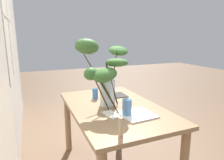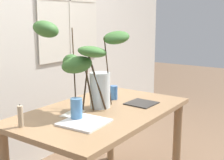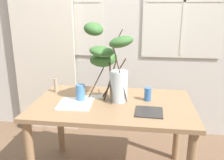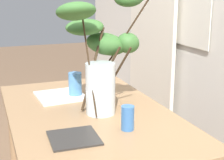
% 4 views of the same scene
% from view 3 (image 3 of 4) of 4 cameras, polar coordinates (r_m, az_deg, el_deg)
% --- Properties ---
extents(back_wall_with_windows, '(5.25, 0.14, 3.00)m').
position_cam_3_polar(back_wall_with_windows, '(2.84, 2.81, 16.82)').
color(back_wall_with_windows, beige).
rests_on(back_wall_with_windows, ground).
extents(curtain_sheer_side, '(0.76, 0.03, 2.48)m').
position_cam_3_polar(curtain_sheer_side, '(2.97, -16.34, 11.16)').
color(curtain_sheer_side, silver).
rests_on(curtain_sheer_side, ground).
extents(dining_table, '(1.33, 0.81, 0.73)m').
position_cam_3_polar(dining_table, '(2.08, 0.18, -8.30)').
color(dining_table, '#93704C').
rests_on(dining_table, ground).
extents(vase_with_branches, '(0.55, 0.64, 0.66)m').
position_cam_3_polar(vase_with_branches, '(2.04, -0.85, 4.57)').
color(vase_with_branches, silver).
rests_on(vase_with_branches, dining_table).
extents(drinking_glass_blue_left, '(0.08, 0.08, 0.15)m').
position_cam_3_polar(drinking_glass_blue_left, '(2.06, -7.50, -3.07)').
color(drinking_glass_blue_left, '#4C84BC').
rests_on(drinking_glass_blue_left, dining_table).
extents(drinking_glass_blue_right, '(0.06, 0.06, 0.11)m').
position_cam_3_polar(drinking_glass_blue_right, '(2.08, 8.50, -3.34)').
color(drinking_glass_blue_right, '#386BAD').
rests_on(drinking_glass_blue_right, dining_table).
extents(plate_square_left, '(0.29, 0.29, 0.01)m').
position_cam_3_polar(plate_square_left, '(2.01, -8.73, -5.64)').
color(plate_square_left, white).
rests_on(plate_square_left, dining_table).
extents(plate_square_right, '(0.22, 0.22, 0.01)m').
position_cam_3_polar(plate_square_right, '(1.87, 8.81, -7.52)').
color(plate_square_right, '#2D2B28').
rests_on(plate_square_right, dining_table).
extents(napkin_folded, '(0.20, 0.13, 0.00)m').
position_cam_3_polar(napkin_folded, '(2.16, -4.62, -4.00)').
color(napkin_folded, silver).
rests_on(napkin_folded, dining_table).
extents(pillar_candle, '(0.03, 0.03, 0.14)m').
position_cam_3_polar(pillar_candle, '(2.33, -13.25, -1.22)').
color(pillar_candle, tan).
rests_on(pillar_candle, dining_table).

